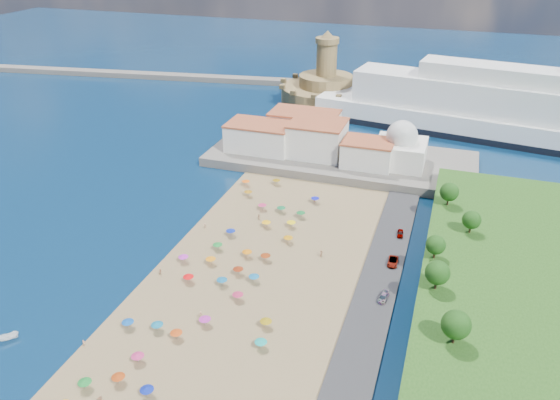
% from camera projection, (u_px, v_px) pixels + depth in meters
% --- Properties ---
extents(ground, '(700.00, 700.00, 0.00)m').
position_uv_depth(ground, '(231.00, 273.00, 129.40)').
color(ground, '#071938').
rests_on(ground, ground).
extents(terrace, '(90.00, 36.00, 3.00)m').
position_uv_depth(terrace, '(341.00, 159.00, 187.50)').
color(terrace, '#59544C').
rests_on(terrace, ground).
extents(jetty, '(18.00, 70.00, 2.40)m').
position_uv_depth(jetty, '(307.00, 121.00, 223.35)').
color(jetty, '#59544C').
rests_on(jetty, ground).
extents(breakwater, '(199.03, 34.77, 2.60)m').
position_uv_depth(breakwater, '(152.00, 76.00, 288.85)').
color(breakwater, '#59544C').
rests_on(breakwater, ground).
extents(waterfront_buildings, '(57.00, 29.00, 11.00)m').
position_uv_depth(waterfront_buildings, '(305.00, 137.00, 188.79)').
color(waterfront_buildings, silver).
rests_on(waterfront_buildings, terrace).
extents(domed_building, '(16.00, 16.00, 15.00)m').
position_uv_depth(domed_building, '(401.00, 147.00, 176.77)').
color(domed_building, silver).
rests_on(domed_building, terrace).
extents(fortress, '(40.00, 40.00, 32.40)m').
position_uv_depth(fortress, '(325.00, 89.00, 246.16)').
color(fortress, '#97804B').
rests_on(fortress, ground).
extents(cruise_ship, '(154.10, 45.14, 33.32)m').
position_uv_depth(cruise_ship, '(513.00, 114.00, 204.27)').
color(cruise_ship, black).
rests_on(cruise_ship, ground).
extents(beach_parasols, '(32.64, 116.37, 2.20)m').
position_uv_depth(beach_parasols, '(205.00, 296.00, 118.06)').
color(beach_parasols, gray).
rests_on(beach_parasols, beach).
extents(beachgoers, '(36.57, 97.10, 1.89)m').
position_uv_depth(beachgoers, '(208.00, 288.00, 122.24)').
color(beachgoers, tan).
rests_on(beachgoers, beach).
extents(parked_cars, '(2.42, 74.90, 1.39)m').
position_uv_depth(parked_cars, '(386.00, 287.00, 122.36)').
color(parked_cars, gray).
rests_on(parked_cars, promenade).
extents(hillside_trees, '(11.99, 105.06, 7.74)m').
position_uv_depth(hillside_trees, '(441.00, 314.00, 100.44)').
color(hillside_trees, '#382314').
rests_on(hillside_trees, hillside).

